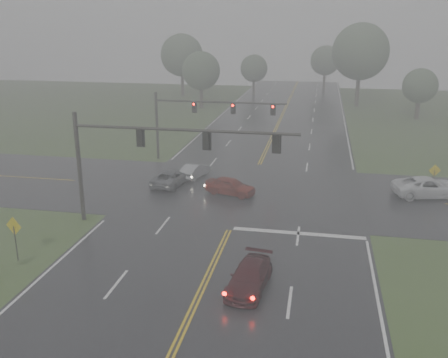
% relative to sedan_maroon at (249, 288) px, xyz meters
% --- Properties ---
extents(main_road, '(18.00, 160.00, 0.02)m').
position_rel_sedan_maroon_xyz_m(main_road, '(-2.37, 13.06, 0.00)').
color(main_road, black).
rests_on(main_road, ground).
extents(cross_street, '(120.00, 14.00, 0.02)m').
position_rel_sedan_maroon_xyz_m(cross_street, '(-2.37, 15.06, 0.00)').
color(cross_street, black).
rests_on(cross_street, ground).
extents(stop_bar, '(8.50, 0.50, 0.01)m').
position_rel_sedan_maroon_xyz_m(stop_bar, '(2.13, 7.46, 0.00)').
color(stop_bar, silver).
rests_on(stop_bar, ground).
extents(sedan_maroon, '(2.24, 4.56, 1.27)m').
position_rel_sedan_maroon_xyz_m(sedan_maroon, '(0.00, 0.00, 0.00)').
color(sedan_maroon, '#36090E').
rests_on(sedan_maroon, ground).
extents(sedan_red, '(4.32, 2.66, 1.37)m').
position_rel_sedan_maroon_xyz_m(sedan_red, '(-3.56, 14.12, 0.00)').
color(sedan_red, maroon).
rests_on(sedan_red, ground).
extents(sedan_silver, '(2.19, 3.94, 1.23)m').
position_rel_sedan_maroon_xyz_m(sedan_silver, '(-7.43, 17.95, 0.00)').
color(sedan_silver, gray).
rests_on(sedan_silver, ground).
extents(car_grey, '(2.74, 4.86, 1.28)m').
position_rel_sedan_maroon_xyz_m(car_grey, '(-8.85, 15.54, 0.00)').
color(car_grey, '#515358').
rests_on(car_grey, ground).
extents(pickup_white, '(5.92, 3.70, 1.52)m').
position_rel_sedan_maroon_xyz_m(pickup_white, '(11.71, 16.59, 0.00)').
color(pickup_white, silver).
rests_on(pickup_white, ground).
extents(signal_gantry_near, '(14.73, 0.33, 7.50)m').
position_rel_sedan_maroon_xyz_m(signal_gantry_near, '(-7.96, 7.05, 5.30)').
color(signal_gantry_near, black).
rests_on(signal_gantry_near, ground).
extents(signal_gantry_far, '(12.70, 0.33, 6.59)m').
position_rel_sedan_maroon_xyz_m(signal_gantry_far, '(-8.59, 23.43, 4.66)').
color(signal_gantry_far, black).
rests_on(signal_gantry_far, ground).
extents(sign_diamond_west, '(1.09, 0.29, 2.67)m').
position_rel_sedan_maroon_xyz_m(sign_diamond_west, '(-13.49, 0.61, 1.80)').
color(sign_diamond_west, black).
rests_on(sign_diamond_west, ground).
extents(sign_diamond_east, '(0.97, 0.29, 2.38)m').
position_rel_sedan_maroon_xyz_m(sign_diamond_east, '(12.19, 17.53, 1.61)').
color(sign_diamond_east, black).
rests_on(sign_diamond_east, ground).
extents(tree_nw_a, '(5.93, 5.93, 8.71)m').
position_rel_sedan_maroon_xyz_m(tree_nw_a, '(-15.50, 54.20, 5.72)').
color(tree_nw_a, '#372E24').
rests_on(tree_nw_a, ground).
extents(tree_ne_a, '(8.83, 8.83, 12.96)m').
position_rel_sedan_maroon_xyz_m(tree_ne_a, '(8.70, 60.21, 8.53)').
color(tree_ne_a, '#372E24').
rests_on(tree_ne_a, ground).
extents(tree_n_mid, '(4.99, 4.99, 7.33)m').
position_rel_sedan_maroon_xyz_m(tree_n_mid, '(-9.33, 69.99, 4.82)').
color(tree_n_mid, '#372E24').
rests_on(tree_n_mid, ground).
extents(tree_e_near, '(4.76, 4.76, 6.99)m').
position_rel_sedan_maroon_xyz_m(tree_e_near, '(16.34, 50.52, 4.58)').
color(tree_e_near, '#372E24').
rests_on(tree_e_near, ground).
extents(tree_nw_b, '(7.52, 7.52, 11.05)m').
position_rel_sedan_maroon_xyz_m(tree_nw_b, '(-21.77, 65.68, 7.27)').
color(tree_nw_b, '#372E24').
rests_on(tree_nw_b, ground).
extents(tree_n_far, '(5.83, 5.83, 8.56)m').
position_rel_sedan_maroon_xyz_m(tree_n_far, '(3.45, 80.48, 5.63)').
color(tree_n_far, '#372E24').
rests_on(tree_n_far, ground).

